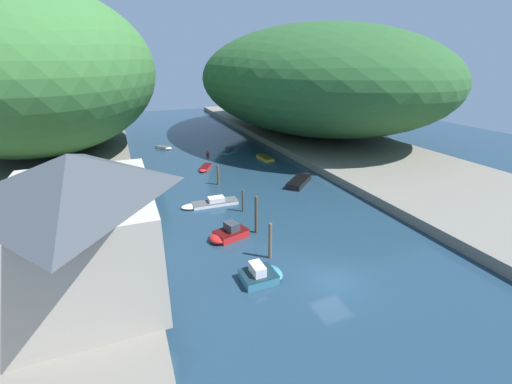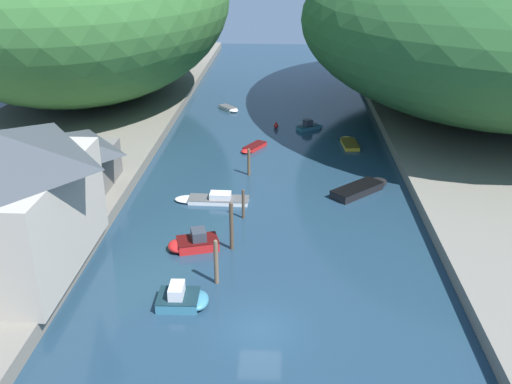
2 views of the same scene
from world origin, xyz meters
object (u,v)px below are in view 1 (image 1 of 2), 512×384
boathouse_shed (84,191)px  boat_moored_right (262,274)px  boat_open_rowboat (164,148)px  channel_buoy_near (208,153)px  boat_mid_channel (264,157)px  person_on_quay (126,226)px  boat_far_upstream (210,203)px  boat_cabin_cruiser (205,168)px  person_by_boathouse (115,206)px  waterfront_building (81,222)px  boat_white_cruiser (301,180)px  boat_navy_launch (228,234)px  boat_yellow_tender (231,151)px

boathouse_shed → boat_moored_right: bearing=-49.6°
boat_open_rowboat → channel_buoy_near: channel_buoy_near is taller
boat_mid_channel → person_on_quay: 30.59m
boathouse_shed → boat_far_upstream: bearing=2.0°
boat_cabin_cruiser → person_by_boathouse: size_ratio=2.27×
boathouse_shed → boat_mid_channel: size_ratio=2.12×
boathouse_shed → person_on_quay: boathouse_shed is taller
waterfront_building → boat_white_cruiser: waterfront_building is taller
person_by_boathouse → boat_cabin_cruiser: bearing=-50.7°
boat_moored_right → channel_buoy_near: bearing=170.5°
boathouse_shed → boat_navy_launch: 14.20m
waterfront_building → boat_mid_channel: 37.14m
boat_far_upstream → channel_buoy_near: boat_far_upstream is taller
person_on_quay → boat_navy_launch: bearing=-113.1°
waterfront_building → boathouse_shed: waterfront_building is taller
waterfront_building → boathouse_shed: 12.20m
boat_navy_launch → boat_open_rowboat: 35.67m
person_on_quay → boathouse_shed: bearing=17.9°
boat_cabin_cruiser → boat_yellow_tender: bearing=-101.3°
boat_navy_launch → person_by_boathouse: bearing=37.7°
boat_navy_launch → boat_white_cruiser: boat_navy_launch is taller
waterfront_building → boat_yellow_tender: waterfront_building is taller
boat_cabin_cruiser → person_by_boathouse: (-12.24, -14.43, 1.82)m
boat_navy_launch → boat_open_rowboat: bearing=-15.5°
boat_open_rowboat → person_by_boathouse: 30.32m
channel_buoy_near → person_by_boathouse: 26.40m
boathouse_shed → boat_navy_launch: size_ratio=2.35×
waterfront_building → boat_moored_right: waterfront_building is taller
boat_far_upstream → person_on_quay: size_ratio=3.73×
boat_yellow_tender → boat_cabin_cruiser: (-6.29, -7.36, -0.14)m
boat_mid_channel → boat_yellow_tender: boat_yellow_tender is taller
boat_mid_channel → boat_moored_right: bearing=-117.9°
person_on_quay → person_by_boathouse: 5.00m
boat_navy_launch → boat_white_cruiser: (13.33, 10.79, -0.11)m
boat_yellow_tender → channel_buoy_near: size_ratio=4.06×
person_by_boathouse → boat_yellow_tender: bearing=-50.7°
boat_moored_right → boat_white_cruiser: bearing=142.2°
boat_far_upstream → boat_yellow_tender: (8.95, 20.49, 0.08)m
boat_navy_launch → person_by_boathouse: size_ratio=2.34×
boat_far_upstream → boat_yellow_tender: boat_yellow_tender is taller
boat_white_cruiser → boat_mid_channel: bearing=136.7°
person_on_quay → person_by_boathouse: size_ratio=1.00×
boat_moored_right → channel_buoy_near: boat_moored_right is taller
person_on_quay → boat_open_rowboat: bearing=-24.3°
boathouse_shed → boat_yellow_tender: boathouse_shed is taller
waterfront_building → boat_moored_right: 12.68m
waterfront_building → boat_yellow_tender: bearing=58.6°
boat_white_cruiser → person_on_quay: (-21.69, -9.13, 1.68)m
boat_mid_channel → person_on_quay: (-21.66, -21.52, 1.82)m
boat_yellow_tender → person_on_quay: 32.07m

